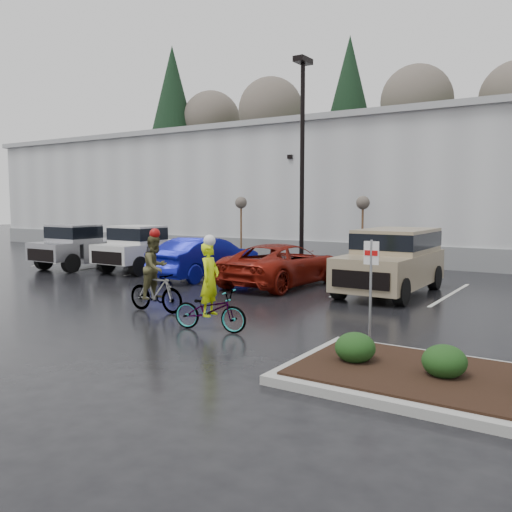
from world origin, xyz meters
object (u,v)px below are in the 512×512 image
Objects in this scene: pickup_silver at (91,245)px; suv_tan at (391,262)px; fire_lane_sign at (371,281)px; pickup_white at (153,247)px; car_blue at (206,258)px; cyclist_olive at (156,281)px; sapling_mid at (363,207)px; lamppost at (302,140)px; car_red at (283,264)px; sapling_west at (241,206)px; cyclist_hivis at (210,301)px.

suv_tan is (13.78, 0.35, 0.05)m from pickup_silver.
fire_lane_sign is at bearing -22.59° from pickup_silver.
pickup_white is 1.09× the size of car_blue.
car_blue is 2.15× the size of cyclist_olive.
car_blue is at bearing 24.27° from cyclist_olive.
sapling_mid is 0.62× the size of pickup_silver.
sapling_mid is at bearing 112.49° from fire_lane_sign.
pickup_white is (-4.82, -4.52, -4.71)m from lamppost.
car_blue is at bearing 3.93° from car_red.
sapling_west is at bearing 22.54° from cyclist_olive.
pickup_silver is at bearing -149.12° from sapling_mid.
fire_lane_sign is 3.80m from cyclist_hivis.
suv_tan is (9.83, -5.90, -1.70)m from sapling_west.
lamppost is at bearing -65.84° from car_red.
cyclist_olive is at bearing -65.36° from sapling_west.
sapling_mid is 7.60m from car_blue.
sapling_west reaches higher than car_blue.
sapling_mid reaches higher than cyclist_hivis.
pickup_silver is at bearing -146.57° from lamppost.
pickup_silver is at bearing -122.29° from sapling_west.
fire_lane_sign is 0.99× the size of cyclist_olive.
cyclist_olive is (1.55, -11.10, -4.87)m from lamppost.
sapling_west is 0.62× the size of pickup_white.
sapling_west reaches higher than pickup_silver.
suv_tan is 2.28× the size of cyclist_olive.
suv_tan is at bearing -36.71° from cyclist_olive.
cyclist_olive reaches higher than car_blue.
cyclist_olive is at bearing 173.60° from fire_lane_sign.
suv_tan reaches higher than pickup_white.
fire_lane_sign is 1.00× the size of cyclist_hivis.
pickup_white is 0.98× the size of car_red.
cyclist_hivis is at bearing -40.10° from pickup_white.
pickup_silver is 11.16m from cyclist_olive.
cyclist_olive is (9.50, -5.85, -0.16)m from pickup_silver.
cyclist_olive is (-2.53, 0.91, 0.14)m from cyclist_hivis.
cyclist_olive reaches higher than pickup_white.
lamppost is at bearing 33.43° from pickup_silver.
sapling_west is 13.45m from cyclist_olive.
sapling_mid is 13.27m from cyclist_hivis.
sapling_west reaches higher than fire_lane_sign.
suv_tan is 7.53m from cyclist_olive.
pickup_white is at bearing -98.43° from sapling_west.
suv_tan is at bearing -23.34° from cyclist_hivis.
lamppost is at bearing 9.22° from cyclist_hivis.
cyclist_olive is (2.89, -5.84, 0.03)m from car_blue.
lamppost is at bearing -100.53° from car_blue.
car_blue is at bearing -121.55° from sapling_mid.
lamppost is 8.92m from suv_tan.
cyclist_hivis reaches higher than pickup_white.
cyclist_hivis is 0.98× the size of cyclist_olive.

